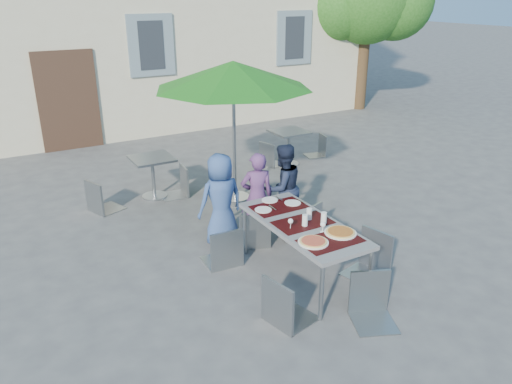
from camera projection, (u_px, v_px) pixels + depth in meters
ground at (354, 274)px, 6.41m from camera, size 90.00×90.00×0.00m
dining_table at (303, 227)px, 6.12m from camera, size 0.80×1.85×0.76m
pizza_near_left at (313, 242)px, 5.59m from camera, size 0.35×0.35×0.03m
pizza_near_right at (340, 232)px, 5.81m from camera, size 0.38×0.38×0.03m
glassware at (311, 219)px, 6.02m from camera, size 0.49×0.43×0.15m
place_settings at (276, 204)px, 6.60m from camera, size 0.71×0.46×0.01m
child_0 at (221, 200)px, 6.96m from camera, size 0.66×0.43×1.34m
child_1 at (257, 196)px, 7.13m from camera, size 0.54×0.43×1.30m
child_2 at (283, 188)px, 7.39m from camera, size 0.69×0.45×1.34m
chair_0 at (223, 224)px, 6.39m from camera, size 0.48×0.49×1.03m
chair_1 at (254, 207)px, 6.90m from camera, size 0.57×0.57×1.01m
chair_2 at (307, 200)px, 7.12m from camera, size 0.58×0.59×1.03m
chair_3 at (285, 274)px, 5.23m from camera, size 0.56×0.56×1.05m
chair_4 at (373, 228)px, 6.23m from camera, size 0.57×0.56×1.06m
chair_5 at (375, 271)px, 5.34m from camera, size 0.59×0.60×1.02m
patio_umbrella at (233, 76)px, 7.83m from camera, size 2.56×2.56×2.37m
cafe_table_0 at (153, 170)px, 8.61m from camera, size 0.69×0.69×0.74m
bg_chair_l_0 at (98, 177)px, 8.00m from camera, size 0.59×0.59×1.03m
bg_chair_r_0 at (178, 164)px, 8.67m from camera, size 0.49×0.48×0.99m
cafe_table_1 at (289, 142)px, 10.26m from camera, size 0.68×0.68×0.73m
bg_chair_l_1 at (270, 140)px, 10.18m from camera, size 0.53×0.53×0.95m
bg_chair_r_1 at (319, 133)px, 10.82m from camera, size 0.47×0.47×0.88m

